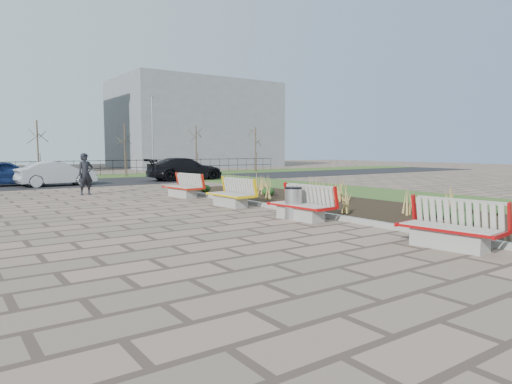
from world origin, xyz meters
TOP-DOWN VIEW (x-y plane):
  - ground at (0.00, 0.00)m, footprint 120.00×120.00m
  - planting_bed at (6.25, 5.00)m, footprint 4.50×18.00m
  - planting_curb at (3.92, 5.00)m, footprint 0.16×18.00m
  - grass_verge_near at (11.00, 5.00)m, footprint 5.00×38.00m
  - grass_verge_far at (0.00, 28.00)m, footprint 80.00×5.00m
  - road at (0.00, 22.00)m, footprint 80.00×7.00m
  - bench_a at (3.00, -1.90)m, footprint 1.15×2.19m
  - bench_b at (3.00, 2.87)m, footprint 1.05×2.16m
  - bench_c at (3.00, 6.79)m, footprint 0.95×2.12m
  - bench_d at (3.00, 10.73)m, footprint 1.11×2.18m
  - litter_bin at (2.90, 3.06)m, footprint 0.51×0.51m
  - pedestrian at (-0.15, 14.16)m, footprint 0.76×0.56m
  - car_blue at (-2.52, 21.79)m, footprint 4.26×1.74m
  - car_silver at (-0.13, 20.27)m, footprint 4.32×1.86m
  - car_black at (7.99, 20.46)m, footprint 5.27×2.38m
  - tree_c at (0.00, 26.50)m, footprint 1.40×1.40m
  - tree_d at (6.00, 26.50)m, footprint 1.40×1.40m
  - tree_e at (12.00, 26.50)m, footprint 1.40×1.40m
  - tree_f at (18.00, 26.50)m, footprint 1.40×1.40m
  - lamp_east at (8.00, 26.00)m, footprint 0.24×0.60m
  - railing_fence at (0.00, 29.50)m, footprint 44.00×0.10m
  - building_grey at (20.00, 42.00)m, footprint 18.00×12.00m

SIDE VIEW (x-z plane):
  - ground at x=0.00m, z-range 0.00..0.00m
  - road at x=0.00m, z-range 0.00..0.02m
  - grass_verge_near at x=11.00m, z-range 0.00..0.04m
  - grass_verge_far at x=0.00m, z-range 0.00..0.04m
  - planting_bed at x=6.25m, z-range 0.00..0.10m
  - planting_curb at x=3.92m, z-range 0.00..0.15m
  - litter_bin at x=2.90m, z-range 0.00..0.94m
  - bench_a at x=3.00m, z-range 0.00..1.00m
  - bench_b at x=3.00m, z-range 0.00..1.00m
  - bench_c at x=3.00m, z-range 0.00..1.00m
  - bench_d at x=3.00m, z-range 0.00..1.00m
  - railing_fence at x=0.00m, z-range 0.04..1.24m
  - car_silver at x=-0.13m, z-range 0.02..1.40m
  - car_blue at x=-2.52m, z-range 0.02..1.47m
  - car_black at x=7.99m, z-range 0.02..1.52m
  - pedestrian at x=-0.15m, z-range 0.00..1.91m
  - tree_c at x=0.00m, z-range 0.04..4.04m
  - tree_d at x=6.00m, z-range 0.04..4.04m
  - tree_e at x=12.00m, z-range 0.04..4.04m
  - tree_f at x=18.00m, z-range 0.04..4.04m
  - lamp_east at x=8.00m, z-range 0.04..6.04m
  - building_grey at x=20.00m, z-range 0.00..10.00m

